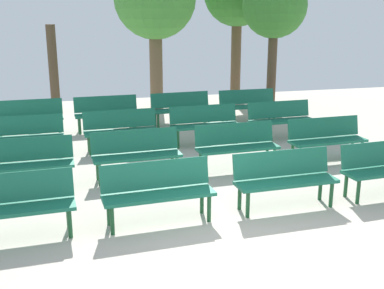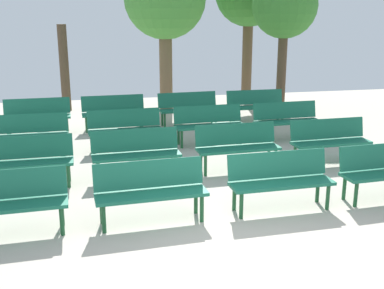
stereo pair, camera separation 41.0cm
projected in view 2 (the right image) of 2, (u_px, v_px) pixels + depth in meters
name	position (u px, v px, depth m)	size (l,w,h in m)	color
ground_plane	(254.00, 264.00, 5.78)	(24.00, 24.00, 0.00)	#B2A899
bench_r0_c0	(7.00, 199.00, 6.46)	(1.62, 0.55, 0.87)	#19664C
bench_r0_c1	(151.00, 188.00, 6.87)	(1.62, 0.56, 0.87)	#19664C
bench_r0_c2	(280.00, 177.00, 7.31)	(1.61, 0.53, 0.87)	#19664C
bench_r1_c0	(26.00, 158.00, 8.26)	(1.61, 0.51, 0.87)	#19664C
bench_r1_c1	(136.00, 151.00, 8.73)	(1.62, 0.56, 0.87)	#19664C
bench_r1_c2	(237.00, 144.00, 9.17)	(1.62, 0.54, 0.87)	#19664C
bench_r1_c3	(330.00, 138.00, 9.59)	(1.62, 0.54, 0.87)	#19664C
bench_r2_c0	(29.00, 132.00, 10.06)	(1.61, 0.50, 0.87)	#19664C
bench_r2_c1	(125.00, 127.00, 10.55)	(1.62, 0.54, 0.87)	#19664C
bench_r2_c2	(209.00, 122.00, 10.99)	(1.62, 0.54, 0.87)	#19664C
bench_r2_c3	(286.00, 118.00, 11.41)	(1.62, 0.54, 0.87)	#19664C
bench_r3_c0	(37.00, 114.00, 11.90)	(1.61, 0.53, 0.87)	#19664C
bench_r3_c1	(113.00, 110.00, 12.34)	(1.62, 0.54, 0.87)	#19664C
bench_r3_c2	(188.00, 107.00, 12.81)	(1.63, 0.57, 0.87)	#19664C
bench_r3_c3	(256.00, 104.00, 13.19)	(1.60, 0.49, 0.87)	#19664C
tree_1	(64.00, 68.00, 14.53)	(0.28, 0.28, 2.61)	#4C3A28
tree_3	(285.00, 7.00, 13.80)	(1.90, 1.90, 4.09)	#4C3A28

